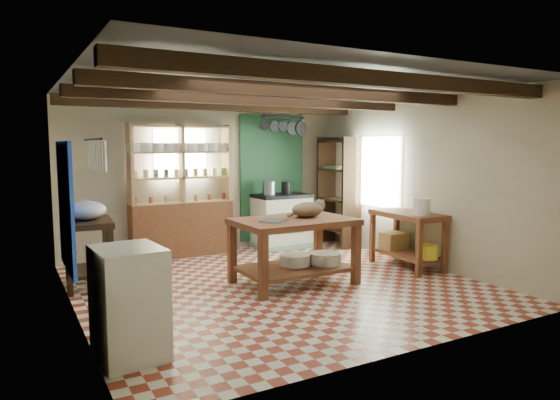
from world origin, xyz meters
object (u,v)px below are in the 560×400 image
stove (281,220)px  right_counter (407,240)px  cat (308,210)px  prep_table (88,253)px  white_cabinet (129,303)px  work_table (294,251)px

stove → right_counter: bearing=-68.8°
right_counter → cat: cat is taller
prep_table → white_cabinet: bearing=-85.7°
white_cabinet → right_counter: white_cabinet is taller
stove → white_cabinet: size_ratio=1.02×
stove → prep_table: stove is taller
right_counter → stove: bearing=114.3°
prep_table → white_cabinet: size_ratio=0.91×
work_table → prep_table: size_ratio=1.74×
work_table → prep_table: prep_table is taller
work_table → white_cabinet: 2.79m
work_table → cat: (0.25, 0.05, 0.54)m
stove → white_cabinet: (-3.49, -3.54, 0.00)m
white_cabinet → right_counter: size_ratio=0.83×
work_table → white_cabinet: size_ratio=1.58×
right_counter → prep_table: bearing=166.7°
white_cabinet → cat: (2.70, 1.39, 0.49)m
work_table → right_counter: size_ratio=1.31×
work_table → cat: 0.60m
right_counter → work_table: bearing=-179.7°
white_cabinet → right_counter: 4.58m
prep_table → cat: cat is taller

